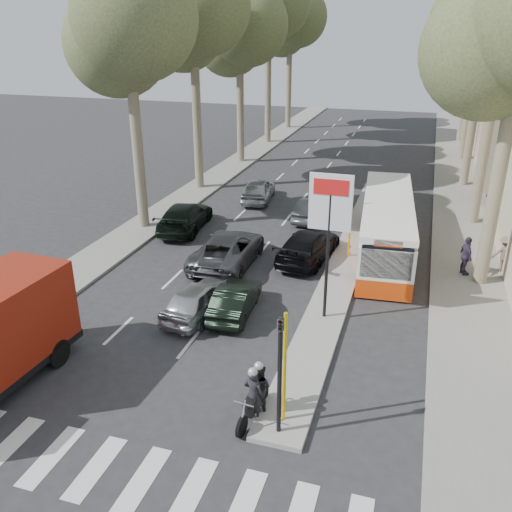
{
  "coord_description": "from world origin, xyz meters",
  "views": [
    {
      "loc": [
        6.12,
        -12.66,
        10.21
      ],
      "look_at": [
        0.12,
        6.47,
        1.6
      ],
      "focal_mm": 38.0,
      "sensor_mm": 36.0,
      "label": 1
    }
  ],
  "objects_px": {
    "silver_hatchback": "(198,299)",
    "motorcycle": "(256,392)",
    "dark_hatchback": "(235,300)",
    "city_bus": "(386,225)"
  },
  "relations": [
    {
      "from": "silver_hatchback",
      "to": "dark_hatchback",
      "type": "bearing_deg",
      "value": -155.01
    },
    {
      "from": "silver_hatchback",
      "to": "city_bus",
      "type": "bearing_deg",
      "value": -120.98
    },
    {
      "from": "motorcycle",
      "to": "dark_hatchback",
      "type": "bearing_deg",
      "value": 122.08
    },
    {
      "from": "silver_hatchback",
      "to": "motorcycle",
      "type": "height_order",
      "value": "motorcycle"
    },
    {
      "from": "dark_hatchback",
      "to": "city_bus",
      "type": "xyz_separation_m",
      "value": [
        4.88,
        7.76,
        0.83
      ]
    },
    {
      "from": "dark_hatchback",
      "to": "silver_hatchback",
      "type": "bearing_deg",
      "value": 14.69
    },
    {
      "from": "silver_hatchback",
      "to": "dark_hatchback",
      "type": "xyz_separation_m",
      "value": [
        1.31,
        0.45,
        -0.06
      ]
    },
    {
      "from": "silver_hatchback",
      "to": "dark_hatchback",
      "type": "height_order",
      "value": "silver_hatchback"
    },
    {
      "from": "silver_hatchback",
      "to": "city_bus",
      "type": "distance_m",
      "value": 10.31
    },
    {
      "from": "city_bus",
      "to": "motorcycle",
      "type": "bearing_deg",
      "value": -104.91
    }
  ]
}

